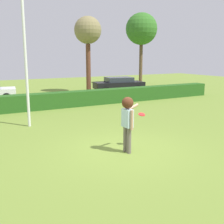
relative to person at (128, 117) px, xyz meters
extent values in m
plane|color=olive|center=(0.02, 0.26, -1.18)|extent=(60.00, 60.00, 0.00)
cylinder|color=#685F57|center=(-0.01, 0.10, -0.76)|extent=(0.14, 0.14, 0.84)
cylinder|color=#685F57|center=(0.00, -0.10, -0.76)|extent=(0.14, 0.14, 0.84)
cube|color=silver|center=(-0.01, 0.00, -0.05)|extent=(0.24, 0.39, 0.58)
cylinder|color=tan|center=(0.26, 0.25, 0.19)|extent=(0.62, 0.12, 0.30)
cylinder|color=tan|center=(0.00, -0.24, -0.07)|extent=(0.09, 0.09, 0.62)
sphere|color=tan|center=(-0.01, 0.00, 0.41)|extent=(0.22, 0.22, 0.22)
sphere|color=#4E2716|center=(-0.01, 0.00, 0.44)|extent=(0.37, 0.37, 0.37)
cylinder|color=red|center=(0.69, 0.22, -0.04)|extent=(0.22, 0.22, 0.09)
cylinder|color=silver|center=(-1.95, 4.99, 1.76)|extent=(0.12, 0.12, 5.86)
cube|color=#255619|center=(0.02, 8.72, -0.72)|extent=(24.63, 0.90, 0.92)
cylinder|color=black|center=(-1.46, 14.11, -0.88)|extent=(0.61, 0.19, 0.60)
cylinder|color=black|center=(-1.71, 12.43, -0.88)|extent=(0.61, 0.19, 0.60)
cube|color=black|center=(7.59, 13.39, -0.60)|extent=(4.43, 2.40, 0.55)
cube|color=#2D333D|center=(7.59, 13.39, -0.13)|extent=(2.44, 1.92, 0.40)
cylinder|color=black|center=(9.18, 13.97, -0.88)|extent=(0.61, 0.20, 0.60)
cylinder|color=black|center=(8.89, 12.29, -0.88)|extent=(0.61, 0.20, 0.60)
cylinder|color=black|center=(6.29, 14.48, -0.88)|extent=(0.61, 0.20, 0.60)
cylinder|color=black|center=(5.99, 12.80, -0.88)|extent=(0.61, 0.20, 0.60)
cylinder|color=brown|center=(13.09, 18.07, 1.23)|extent=(0.36, 0.36, 4.81)
sphere|color=#326D23|center=(13.09, 18.07, 4.63)|extent=(3.32, 3.32, 3.32)
cylinder|color=brown|center=(5.14, 14.22, 0.81)|extent=(0.38, 0.38, 3.97)
sphere|color=olive|center=(5.14, 14.22, 3.90)|extent=(2.20, 2.20, 2.20)
camera|label=1|loc=(-4.67, -7.33, 1.90)|focal=45.27mm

